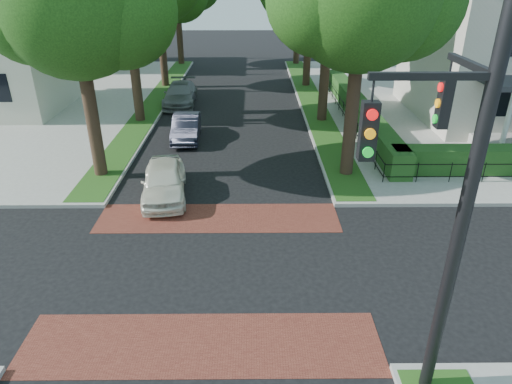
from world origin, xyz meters
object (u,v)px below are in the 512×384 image
traffic_signal (450,198)px  parked_car_front (164,181)px  parked_car_middle (186,127)px  parked_car_rear (180,94)px

traffic_signal → parked_car_front: (-7.19, 9.41, -3.99)m
parked_car_front → parked_car_middle: parked_car_front is taller
traffic_signal → parked_car_middle: size_ratio=1.99×
parked_car_middle → parked_car_rear: (-1.30, 6.94, 0.07)m
traffic_signal → parked_car_middle: bearing=113.7°
parked_car_front → parked_car_rear: bearing=87.8°
traffic_signal → parked_car_middle: 18.36m
parked_car_front → parked_car_rear: size_ratio=0.84×
parked_car_front → parked_car_rear: parked_car_rear is taller
parked_car_middle → parked_car_rear: 7.06m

